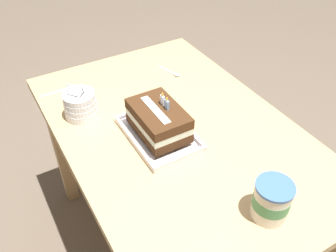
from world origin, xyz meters
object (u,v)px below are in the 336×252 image
at_px(foil_tray, 159,134).
at_px(ice_cream_tub, 272,200).
at_px(bowl_stack, 80,105).
at_px(serving_spoon_near_tray, 174,73).
at_px(serving_spoon_by_bowls, 66,88).
at_px(birthday_cake, 158,120).

distance_m(foil_tray, ice_cream_tub, 0.47).
bearing_deg(ice_cream_tub, bowl_stack, -156.63).
distance_m(ice_cream_tub, serving_spoon_near_tray, 0.80).
distance_m(foil_tray, serving_spoon_by_bowls, 0.49).
bearing_deg(foil_tray, bowl_stack, -141.66).
distance_m(foil_tray, birthday_cake, 0.07).
height_order(foil_tray, birthday_cake, birthday_cake).
distance_m(foil_tray, serving_spoon_near_tray, 0.42).
distance_m(birthday_cake, bowl_stack, 0.32).
relative_size(bowl_stack, serving_spoon_by_bowls, 1.03).
height_order(bowl_stack, serving_spoon_by_bowls, bowl_stack).
bearing_deg(bowl_stack, ice_cream_tub, 23.37).
distance_m(serving_spoon_near_tray, serving_spoon_by_bowls, 0.47).
bearing_deg(serving_spoon_by_bowls, bowl_stack, -0.59).
bearing_deg(ice_cream_tub, serving_spoon_near_tray, 169.07).
xyz_separation_m(ice_cream_tub, serving_spoon_by_bowls, (-0.91, -0.30, -0.06)).
bearing_deg(serving_spoon_by_bowls, birthday_cake, 23.14).
bearing_deg(birthday_cake, bowl_stack, -141.65).
relative_size(foil_tray, serving_spoon_by_bowls, 2.10).
height_order(birthday_cake, serving_spoon_near_tray, birthday_cake).
bearing_deg(serving_spoon_near_tray, foil_tray, -38.07).
relative_size(birthday_cake, serving_spoon_by_bowls, 1.52).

